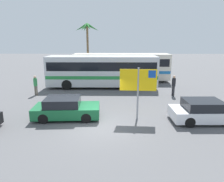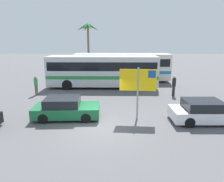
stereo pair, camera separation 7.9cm
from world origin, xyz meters
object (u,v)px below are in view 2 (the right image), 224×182
(car_white, at_px, (205,112))
(pedestrian_near_sign, at_px, (36,84))
(bus_rear_coach, at_px, (122,66))
(ferry_sign, at_px, (139,82))
(pedestrian_by_bus, at_px, (174,84))
(car_green, at_px, (66,108))
(bus_front_coach, at_px, (103,70))

(car_white, distance_m, pedestrian_near_sign, 13.67)
(car_white, relative_size, pedestrian_near_sign, 2.39)
(bus_rear_coach, height_order, ferry_sign, ferry_sign)
(ferry_sign, bearing_deg, pedestrian_by_bus, 59.76)
(car_green, xyz_separation_m, pedestrian_near_sign, (-3.88, 5.44, 0.39))
(car_white, bearing_deg, pedestrian_near_sign, 153.14)
(bus_rear_coach, distance_m, ferry_sign, 12.10)
(car_white, bearing_deg, ferry_sign, 173.02)
(car_green, xyz_separation_m, pedestrian_by_bus, (8.12, 5.32, 0.44))
(bus_front_coach, height_order, pedestrian_by_bus, bus_front_coach)
(bus_rear_coach, xyz_separation_m, pedestrian_by_bus, (4.30, -6.66, -0.71))
(bus_rear_coach, bearing_deg, bus_front_coach, -121.50)
(car_white, distance_m, pedestrian_by_bus, 5.84)
(bus_rear_coach, xyz_separation_m, pedestrian_near_sign, (-7.70, -6.53, -0.76))
(bus_front_coach, bearing_deg, car_green, -101.67)
(bus_front_coach, relative_size, pedestrian_by_bus, 6.03)
(bus_rear_coach, bearing_deg, car_white, -69.69)
(car_green, relative_size, pedestrian_by_bus, 2.28)
(pedestrian_near_sign, bearing_deg, bus_rear_coach, 149.55)
(ferry_sign, bearing_deg, pedestrian_near_sign, 150.18)
(bus_rear_coach, bearing_deg, ferry_sign, -86.83)
(pedestrian_by_bus, bearing_deg, car_white, 71.27)
(car_green, height_order, pedestrian_by_bus, pedestrian_by_bus)
(bus_rear_coach, distance_m, pedestrian_near_sign, 10.12)
(car_green, height_order, car_white, same)
(bus_front_coach, distance_m, car_green, 8.92)
(bus_rear_coach, xyz_separation_m, ferry_sign, (0.67, -12.06, 0.54))
(bus_rear_coach, bearing_deg, pedestrian_by_bus, -57.13)
(bus_front_coach, relative_size, car_green, 2.64)
(bus_rear_coach, distance_m, car_white, 13.35)
(pedestrian_by_bus, bearing_deg, ferry_sign, 34.28)
(ferry_sign, relative_size, car_white, 0.77)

